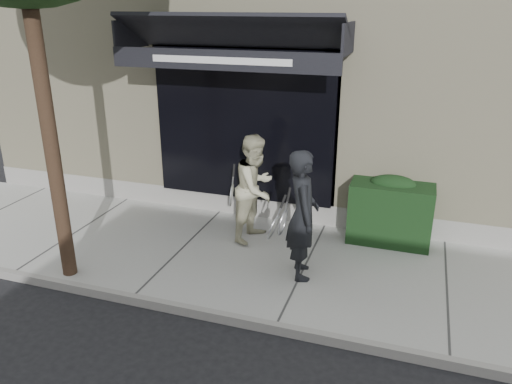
% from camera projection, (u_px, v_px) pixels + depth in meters
% --- Properties ---
extents(ground, '(80.00, 80.00, 0.00)m').
position_uv_depth(ground, '(305.00, 272.00, 7.51)').
color(ground, black).
rests_on(ground, ground).
extents(sidewalk, '(20.00, 3.00, 0.12)m').
position_uv_depth(sidewalk, '(305.00, 269.00, 7.49)').
color(sidewalk, '#A5A49F').
rests_on(sidewalk, ground).
extents(curb, '(20.00, 0.10, 0.14)m').
position_uv_depth(curb, '(276.00, 328.00, 6.11)').
color(curb, gray).
rests_on(curb, ground).
extents(building_facade, '(14.30, 8.04, 5.64)m').
position_uv_depth(building_facade, '(361.00, 54.00, 10.93)').
color(building_facade, beige).
rests_on(building_facade, ground).
extents(hedge, '(1.30, 0.70, 1.14)m').
position_uv_depth(hedge, '(391.00, 210.00, 8.06)').
color(hedge, black).
rests_on(hedge, sidewalk).
extents(pedestrian_front, '(0.75, 0.87, 1.86)m').
position_uv_depth(pedestrian_front, '(302.00, 215.00, 6.90)').
color(pedestrian_front, black).
rests_on(pedestrian_front, sidewalk).
extents(pedestrian_back, '(0.85, 0.99, 1.76)m').
position_uv_depth(pedestrian_back, '(256.00, 188.00, 8.04)').
color(pedestrian_back, '#BDB997').
rests_on(pedestrian_back, sidewalk).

